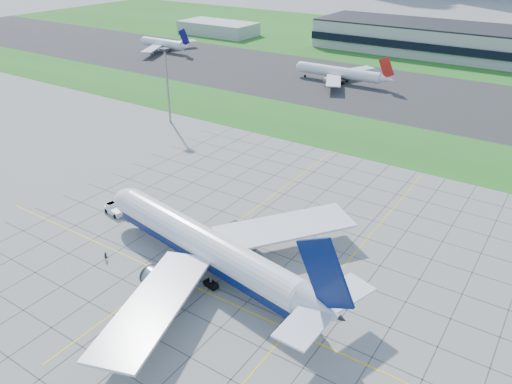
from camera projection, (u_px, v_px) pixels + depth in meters
ground at (213, 287)px, 94.66m from camera, size 1400.00×1400.00×0.00m
grass_median at (385, 140)px, 161.03m from camera, size 700.00×35.00×0.04m
asphalt_taxiway at (434, 99)px, 201.59m from camera, size 700.00×75.00×0.04m
grass_far at (491, 51)px, 282.72m from camera, size 700.00×145.00×0.04m
apron_markings at (248, 259)px, 102.62m from camera, size 120.00×130.00×0.03m
service_block at (218, 28)px, 326.41m from camera, size 50.00×25.00×8.00m
light_mast at (167, 77)px, 169.55m from camera, size 2.50×2.50×25.60m
airliner at (206, 246)px, 97.05m from camera, size 62.92×63.25×19.92m
pushback_tug at (114, 209)px, 118.93m from camera, size 8.39×3.67×2.30m
crew_near at (106, 256)px, 102.02m from camera, size 0.77×0.79×1.83m
distant_jet_0 at (164, 43)px, 279.02m from camera, size 33.73×42.66×14.08m
distant_jet_1 at (340, 72)px, 221.24m from camera, size 44.19×42.66×14.08m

